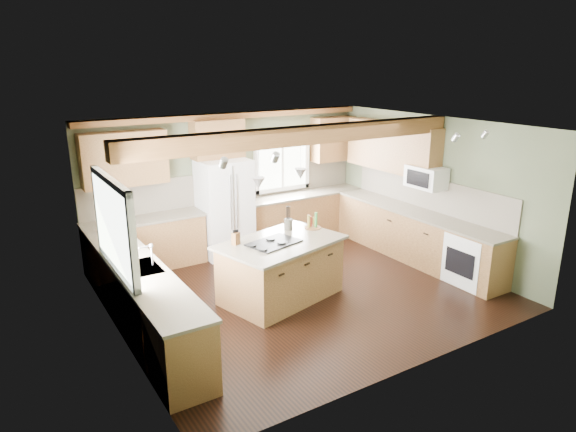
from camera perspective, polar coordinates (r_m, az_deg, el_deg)
floor at (r=8.25m, az=1.45°, el=-8.26°), size 5.60×5.60×0.00m
ceiling at (r=7.53m, az=1.60°, el=9.98°), size 5.60×5.60×0.00m
wall_back at (r=9.90m, az=-6.48°, el=3.89°), size 5.60×0.00×5.60m
wall_left at (r=6.74m, az=-18.81°, el=-3.13°), size 0.00×5.00×5.00m
wall_right at (r=9.57m, az=15.68°, el=2.92°), size 0.00×5.00×5.00m
ceiling_beam at (r=7.51m, az=1.77°, el=8.96°), size 5.55×0.26×0.26m
soffit_trim at (r=9.62m, az=-6.46°, el=11.00°), size 5.55×0.20×0.10m
backsplash_back at (r=9.91m, az=-6.43°, el=3.37°), size 5.58×0.03×0.58m
backsplash_right at (r=9.61m, az=15.36°, el=2.45°), size 0.03×3.70×0.58m
base_cab_back_left at (r=9.27m, az=-15.52°, el=-3.08°), size 2.02×0.60×0.88m
counter_back_left at (r=9.12m, az=-15.74°, el=-0.36°), size 2.06×0.64×0.04m
base_cab_back_right at (r=10.58m, az=1.67°, el=0.01°), size 2.62×0.60×0.88m
counter_back_right at (r=10.46m, az=1.69°, el=2.43°), size 2.66×0.64×0.04m
base_cab_left at (r=7.17m, az=-15.91°, el=-9.09°), size 0.60×3.70×0.88m
counter_left at (r=6.99m, az=-16.21°, el=-5.69°), size 0.64×3.74×0.04m
base_cab_right at (r=9.63m, az=13.85°, el=-2.20°), size 0.60×3.70×0.88m
counter_right at (r=9.49m, az=14.04°, el=0.43°), size 0.64×3.74×0.04m
upper_cab_back_left at (r=8.95m, az=-17.73°, el=6.08°), size 1.40×0.35×0.90m
upper_cab_over_fridge at (r=9.47m, az=-7.84°, el=8.48°), size 0.96×0.35×0.70m
upper_cab_right at (r=9.94m, az=11.46°, el=7.53°), size 0.35×2.20×0.90m
upper_cab_back_corner at (r=10.81m, az=4.99°, el=8.52°), size 0.90×0.35×0.90m
window_left at (r=6.71m, az=-18.95°, el=-0.96°), size 0.04×1.60×1.05m
window_back at (r=10.37m, az=-0.71°, el=5.99°), size 1.10×0.04×1.00m
sink at (r=6.98m, az=-16.22°, el=-5.65°), size 0.50×0.65×0.03m
faucet at (r=6.98m, az=-14.89°, el=-4.29°), size 0.02×0.02×0.28m
dishwasher at (r=6.07m, az=-12.20°, el=-13.91°), size 0.60×0.60×0.84m
oven at (r=8.83m, az=19.80°, el=-4.54°), size 0.60×0.72×0.84m
microwave at (r=9.33m, az=15.10°, el=4.19°), size 0.40×0.70×0.38m
pendant_left at (r=7.11m, az=-3.29°, el=3.66°), size 0.18×0.18×0.16m
pendant_right at (r=7.71m, az=1.39°, el=4.72°), size 0.18×0.18×0.16m
refrigerator at (r=9.55m, az=-7.03°, el=0.90°), size 0.90×0.74×1.80m
island at (r=7.84m, az=-0.81°, el=-6.11°), size 1.93×1.45×0.88m
island_top at (r=7.68m, az=-0.83°, el=-2.95°), size 2.07×1.59×0.04m
cooktop at (r=7.57m, az=-1.59°, el=-3.00°), size 0.85×0.67×0.02m
knife_block at (r=7.54m, az=-5.82°, el=-2.51°), size 0.13×0.12×0.18m
utensil_crock at (r=8.16m, az=0.03°, el=-0.93°), size 0.16×0.16×0.18m
bottle_tray at (r=8.23m, az=2.78°, el=-0.54°), size 0.37×0.37×0.25m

